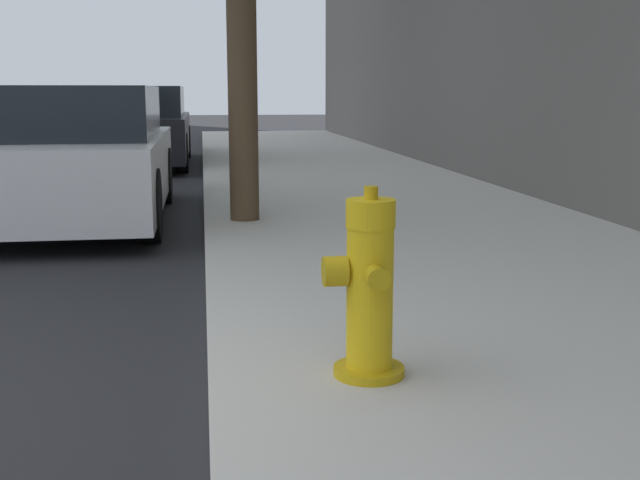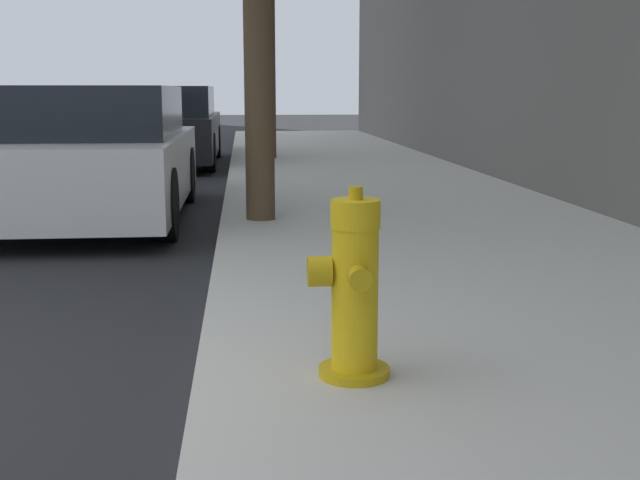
{
  "view_description": "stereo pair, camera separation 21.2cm",
  "coord_description": "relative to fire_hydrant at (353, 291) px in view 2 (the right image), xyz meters",
  "views": [
    {
      "loc": [
        1.61,
        -2.76,
        1.26
      ],
      "look_at": [
        2.22,
        1.43,
        0.46
      ],
      "focal_mm": 45.0,
      "sensor_mm": 36.0,
      "label": 1
    },
    {
      "loc": [
        1.82,
        -2.78,
        1.26
      ],
      "look_at": [
        2.22,
        1.43,
        0.46
      ],
      "focal_mm": 45.0,
      "sensor_mm": 36.0,
      "label": 2
    }
  ],
  "objects": [
    {
      "name": "parked_car_near",
      "position": [
        -1.87,
        4.94,
        0.15
      ],
      "size": [
        1.76,
        3.93,
        1.3
      ],
      "color": "silver",
      "rests_on": "ground_plane"
    },
    {
      "name": "parked_car_mid",
      "position": [
        -1.74,
        10.96,
        0.16
      ],
      "size": [
        1.77,
        4.42,
        1.33
      ],
      "color": "black",
      "rests_on": "ground_plane"
    },
    {
      "name": "fire_hydrant",
      "position": [
        0.0,
        0.0,
        0.0
      ],
      "size": [
        0.33,
        0.34,
        0.76
      ],
      "color": "#C39C11",
      "rests_on": "sidewalk_slab"
    }
  ]
}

